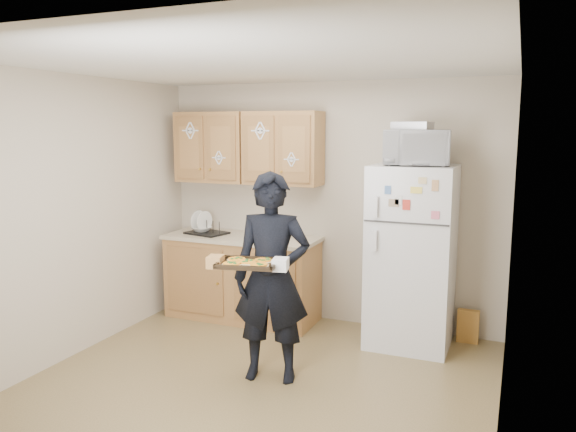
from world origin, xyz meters
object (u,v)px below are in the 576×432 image
(refrigerator, at_px, (412,256))
(dish_rack, at_px, (207,226))
(microwave, at_px, (417,148))
(person, at_px, (272,277))
(baking_tray, at_px, (248,264))

(refrigerator, distance_m, dish_rack, 2.21)
(refrigerator, relative_size, microwave, 2.97)
(dish_rack, bearing_deg, refrigerator, -0.33)
(refrigerator, xyz_separation_m, person, (-0.90, -1.18, -0.00))
(refrigerator, relative_size, dish_rack, 4.13)
(refrigerator, relative_size, baking_tray, 3.83)
(person, bearing_deg, refrigerator, 39.56)
(refrigerator, distance_m, baking_tray, 1.77)
(refrigerator, xyz_separation_m, microwave, (0.02, -0.05, 1.01))
(person, distance_m, microwave, 1.77)
(microwave, xyz_separation_m, dish_rack, (-2.23, 0.06, -0.88))
(microwave, bearing_deg, person, -136.50)
(person, distance_m, dish_rack, 1.77)
(microwave, bearing_deg, dish_rack, 171.26)
(refrigerator, height_order, microwave, microwave)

